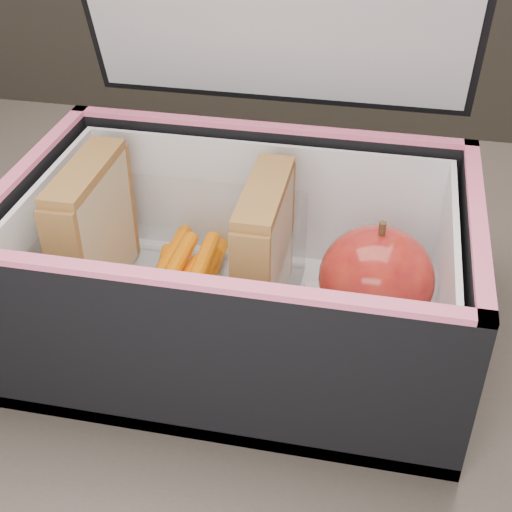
% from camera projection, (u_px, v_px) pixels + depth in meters
% --- Properties ---
extents(kitchen_table, '(1.20, 0.80, 0.75)m').
position_uv_depth(kitchen_table, '(239.00, 446.00, 0.56)').
color(kitchen_table, brown).
rests_on(kitchen_table, ground).
extents(lunch_bag, '(0.31, 0.27, 0.31)m').
position_uv_depth(lunch_bag, '(240.00, 255.00, 0.50)').
color(lunch_bag, black).
rests_on(lunch_bag, kitchen_table).
extents(plastic_tub, '(0.17, 0.12, 0.07)m').
position_uv_depth(plastic_tub, '(179.00, 263.00, 0.52)').
color(plastic_tub, white).
rests_on(plastic_tub, lunch_bag).
extents(sandwich_left, '(0.03, 0.09, 0.10)m').
position_uv_depth(sandwich_left, '(93.00, 231.00, 0.52)').
color(sandwich_left, tan).
rests_on(sandwich_left, plastic_tub).
extents(sandwich_right, '(0.03, 0.09, 0.10)m').
position_uv_depth(sandwich_right, '(264.00, 251.00, 0.50)').
color(sandwich_right, tan).
rests_on(sandwich_right, plastic_tub).
extents(carrot_sticks, '(0.06, 0.14, 0.03)m').
position_uv_depth(carrot_sticks, '(187.00, 279.00, 0.53)').
color(carrot_sticks, orange).
rests_on(carrot_sticks, plastic_tub).
extents(paper_napkin, '(0.10, 0.10, 0.01)m').
position_uv_depth(paper_napkin, '(364.00, 317.00, 0.52)').
color(paper_napkin, white).
rests_on(paper_napkin, lunch_bag).
extents(red_apple, '(0.08, 0.08, 0.08)m').
position_uv_depth(red_apple, '(376.00, 279.00, 0.49)').
color(red_apple, maroon).
rests_on(red_apple, paper_napkin).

